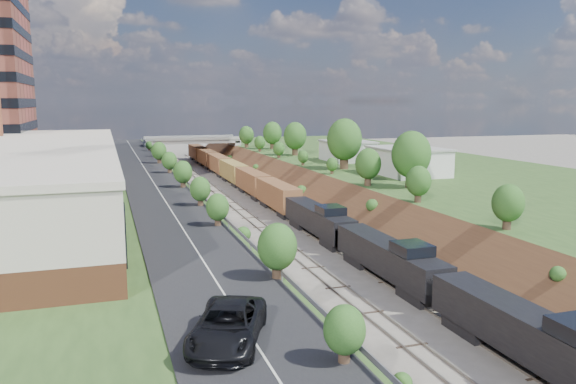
% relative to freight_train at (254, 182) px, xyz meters
% --- Properties ---
extents(ground, '(400.00, 400.00, 0.00)m').
position_rel_freight_train_xyz_m(ground, '(-2.60, -68.16, -2.49)').
color(ground, '#6B665B').
rests_on(ground, ground).
extents(platform_left, '(44.00, 180.00, 5.00)m').
position_rel_freight_train_xyz_m(platform_left, '(-35.60, -8.16, 0.01)').
color(platform_left, '#2F4C1F').
rests_on(platform_left, ground).
extents(platform_right, '(44.00, 180.00, 5.00)m').
position_rel_freight_train_xyz_m(platform_right, '(30.40, -8.16, 0.01)').
color(platform_right, '#2F4C1F').
rests_on(platform_right, ground).
extents(embankment_left, '(10.00, 180.00, 10.00)m').
position_rel_freight_train_xyz_m(embankment_left, '(-13.60, -8.16, -2.49)').
color(embankment_left, brown).
rests_on(embankment_left, ground).
extents(embankment_right, '(10.00, 180.00, 10.00)m').
position_rel_freight_train_xyz_m(embankment_right, '(8.40, -8.16, -2.49)').
color(embankment_right, brown).
rests_on(embankment_right, ground).
extents(rail_left_track, '(1.58, 180.00, 0.18)m').
position_rel_freight_train_xyz_m(rail_left_track, '(-5.20, -8.16, -2.40)').
color(rail_left_track, gray).
rests_on(rail_left_track, ground).
extents(rail_right_track, '(1.58, 180.00, 0.18)m').
position_rel_freight_train_xyz_m(rail_right_track, '(-0.00, -8.16, -2.40)').
color(rail_right_track, gray).
rests_on(rail_right_track, ground).
extents(road, '(8.00, 180.00, 0.10)m').
position_rel_freight_train_xyz_m(road, '(-18.10, -8.16, 2.56)').
color(road, black).
rests_on(road, platform_left).
extents(guardrail, '(0.10, 171.00, 0.70)m').
position_rel_freight_train_xyz_m(guardrail, '(-14.00, -8.36, 3.06)').
color(guardrail, '#99999E').
rests_on(guardrail, platform_left).
extents(commercial_building, '(14.30, 62.30, 7.00)m').
position_rel_freight_train_xyz_m(commercial_building, '(-30.60, -30.16, 6.02)').
color(commercial_building, brown).
rests_on(commercial_building, platform_left).
extents(overpass, '(24.50, 8.30, 7.40)m').
position_rel_freight_train_xyz_m(overpass, '(-2.60, 53.84, 2.43)').
color(overpass, gray).
rests_on(overpass, ground).
extents(white_building_near, '(9.00, 12.00, 4.00)m').
position_rel_freight_train_xyz_m(white_building_near, '(20.90, -16.16, 4.51)').
color(white_building_near, silver).
rests_on(white_building_near, platform_right).
extents(white_building_far, '(8.00, 10.00, 3.60)m').
position_rel_freight_train_xyz_m(white_building_far, '(20.40, 5.84, 4.31)').
color(white_building_far, silver).
rests_on(white_building_far, platform_right).
extents(tree_right_large, '(5.25, 5.25, 7.61)m').
position_rel_freight_train_xyz_m(tree_right_large, '(14.40, -28.16, 6.90)').
color(tree_right_large, '#473323').
rests_on(tree_right_large, platform_right).
extents(tree_left_crest, '(2.45, 2.45, 3.55)m').
position_rel_freight_train_xyz_m(tree_left_crest, '(-14.40, -48.16, 4.55)').
color(tree_left_crest, '#473323').
rests_on(tree_left_crest, platform_left).
extents(freight_train, '(2.85, 145.87, 4.55)m').
position_rel_freight_train_xyz_m(freight_train, '(0.00, 0.00, 0.00)').
color(freight_train, black).
rests_on(freight_train, ground).
extents(suv, '(5.38, 7.29, 1.84)m').
position_rel_freight_train_xyz_m(suv, '(-19.34, -69.14, 3.53)').
color(suv, black).
rests_on(suv, road).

